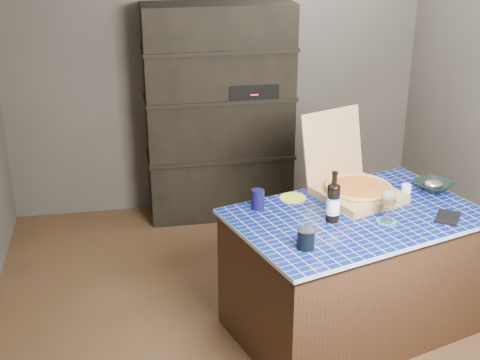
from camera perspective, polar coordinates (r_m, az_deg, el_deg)
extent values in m
plane|color=brown|center=(4.57, 1.35, -11.01)|extent=(3.50, 3.50, 0.00)
plane|color=#524E47|center=(5.66, -2.15, 9.68)|extent=(3.50, 0.00, 3.50)
plane|color=#524E47|center=(2.48, 9.91, -9.19)|extent=(3.50, 0.00, 3.50)
cube|color=black|center=(5.54, -1.76, 5.64)|extent=(1.20, 0.40, 1.80)
cube|color=black|center=(5.47, 0.90, 7.88)|extent=(0.40, 0.32, 0.12)
cube|color=#412819|center=(4.26, 9.56, -7.92)|extent=(1.63, 1.28, 0.78)
cube|color=#051E53|center=(4.07, 9.93, -3.05)|extent=(1.68, 1.32, 0.03)
cube|color=#A37C54|center=(4.26, 10.04, -1.21)|extent=(0.59, 0.59, 0.05)
cube|color=#A37C54|center=(4.36, 7.91, 3.02)|extent=(0.46, 0.26, 0.45)
cylinder|color=#A58745|center=(4.25, 10.07, -0.82)|extent=(0.42, 0.42, 0.01)
cylinder|color=maroon|center=(4.25, 10.08, -0.66)|extent=(0.37, 0.37, 0.01)
torus|color=#A58745|center=(4.24, 10.09, -0.59)|extent=(0.42, 0.42, 0.03)
cylinder|color=black|center=(3.91, 7.95, -2.06)|extent=(0.08, 0.08, 0.22)
ellipsoid|color=black|center=(3.87, 8.03, -0.60)|extent=(0.08, 0.08, 0.04)
cylinder|color=black|center=(3.84, 8.08, 0.10)|extent=(0.03, 0.03, 0.09)
cylinder|color=white|center=(3.91, 7.94, -2.19)|extent=(0.08, 0.08, 0.10)
cylinder|color=#41A0DF|center=(3.93, 7.92, -2.60)|extent=(0.08, 0.08, 0.01)
cylinder|color=#41A0DF|center=(3.89, 7.98, -1.51)|extent=(0.08, 0.08, 0.01)
cylinder|color=#17637A|center=(4.00, 12.38, -3.47)|extent=(0.12, 0.12, 0.01)
cylinder|color=white|center=(4.00, 12.39, -3.39)|extent=(0.08, 0.08, 0.01)
cylinder|color=white|center=(3.98, 12.44, -2.82)|extent=(0.01, 0.01, 0.08)
ellipsoid|color=white|center=(3.94, 12.55, -1.62)|extent=(0.09, 0.09, 0.12)
cylinder|color=#C57B1F|center=(3.94, 12.54, -1.77)|extent=(0.07, 0.07, 0.06)
cylinder|color=white|center=(3.93, 12.58, -1.33)|extent=(0.07, 0.07, 0.02)
cylinder|color=black|center=(3.62, 5.63, -5.03)|extent=(0.10, 0.10, 0.11)
cube|color=black|center=(4.13, 17.31, -3.07)|extent=(0.21, 0.22, 0.01)
imported|color=black|center=(4.49, 16.16, -0.47)|extent=(0.32, 0.32, 0.06)
ellipsoid|color=silver|center=(4.49, 16.17, -0.33)|extent=(0.12, 0.10, 0.06)
cylinder|color=white|center=(4.41, 14.00, -0.73)|extent=(0.06, 0.06, 0.05)
cylinder|color=black|center=(4.05, 1.54, -1.66)|extent=(0.08, 0.08, 0.12)
cylinder|color=gold|center=(4.22, 4.53, -1.53)|extent=(0.17, 0.17, 0.01)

